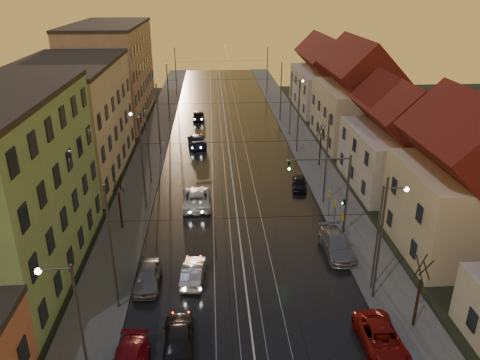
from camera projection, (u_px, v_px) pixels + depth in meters
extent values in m
cube|color=black|center=(229.00, 151.00, 60.10)|extent=(16.00, 120.00, 0.04)
cube|color=#4C4C4C|center=(151.00, 152.00, 59.50)|extent=(4.00, 120.00, 0.15)
cube|color=#4C4C4C|center=(306.00, 149.00, 60.65)|extent=(4.00, 120.00, 0.15)
cube|color=gray|center=(212.00, 151.00, 59.96)|extent=(0.06, 120.00, 0.03)
cube|color=gray|center=(223.00, 151.00, 60.04)|extent=(0.06, 120.00, 0.03)
cube|color=gray|center=(235.00, 150.00, 60.13)|extent=(0.06, 120.00, 0.03)
cube|color=gray|center=(246.00, 150.00, 60.21)|extent=(0.06, 120.00, 0.03)
cube|color=#B5AE8C|center=(71.00, 121.00, 51.24)|extent=(10.00, 20.00, 12.00)
cube|color=#8C6D5A|center=(112.00, 73.00, 72.90)|extent=(10.00, 24.00, 14.00)
cube|color=beige|center=(457.00, 210.00, 36.75)|extent=(8.50, 10.00, 7.00)
pyramid|color=#531313|center=(471.00, 145.00, 34.64)|extent=(8.67, 10.20, 3.80)
cube|color=beige|center=(396.00, 159.00, 48.89)|extent=(9.00, 12.00, 6.00)
pyramid|color=#531313|center=(401.00, 116.00, 47.09)|extent=(9.18, 12.24, 3.20)
cube|color=beige|center=(355.00, 114.00, 62.38)|extent=(9.00, 14.00, 7.50)
pyramid|color=#531313|center=(359.00, 71.00, 60.13)|extent=(9.18, 14.28, 4.00)
cube|color=beige|center=(324.00, 90.00, 79.11)|extent=(9.00, 16.00, 6.50)
pyramid|color=#531313|center=(326.00, 59.00, 77.16)|extent=(9.18, 16.32, 3.50)
cylinder|color=#595B60|center=(112.00, 250.00, 29.36)|extent=(0.16, 0.16, 9.00)
cylinder|color=#595B60|center=(380.00, 241.00, 30.36)|extent=(0.16, 0.16, 9.00)
cylinder|color=#595B60|center=(143.00, 164.00, 43.15)|extent=(0.16, 0.16, 9.00)
cylinder|color=#595B60|center=(326.00, 160.00, 44.14)|extent=(0.16, 0.16, 9.00)
cylinder|color=#595B60|center=(158.00, 120.00, 56.93)|extent=(0.16, 0.16, 9.00)
cylinder|color=#595B60|center=(298.00, 118.00, 57.93)|extent=(0.16, 0.16, 9.00)
cylinder|color=#595B60|center=(168.00, 93.00, 70.72)|extent=(0.16, 0.16, 9.00)
cylinder|color=#595B60|center=(281.00, 92.00, 71.71)|extent=(0.16, 0.16, 9.00)
cylinder|color=#595B60|center=(176.00, 72.00, 87.26)|extent=(0.16, 0.16, 9.00)
cylinder|color=#595B60|center=(267.00, 71.00, 88.25)|extent=(0.16, 0.16, 9.00)
cylinder|color=#595B60|center=(82.00, 333.00, 23.12)|extent=(0.14, 0.14, 8.00)
cylinder|color=#595B60|center=(54.00, 269.00, 21.59)|extent=(1.60, 0.10, 0.10)
sphere|color=#FFD88C|center=(38.00, 271.00, 21.58)|extent=(0.32, 0.32, 0.32)
cylinder|color=#595B60|center=(377.00, 240.00, 31.48)|extent=(0.14, 0.14, 8.00)
cylinder|color=#595B60|center=(396.00, 188.00, 30.05)|extent=(1.60, 0.10, 0.10)
sphere|color=#FFD88C|center=(407.00, 189.00, 30.13)|extent=(0.32, 0.32, 0.32)
cylinder|color=#595B60|center=(148.00, 148.00, 48.85)|extent=(0.14, 0.14, 8.00)
cylinder|color=#595B60|center=(138.00, 113.00, 47.32)|extent=(1.60, 0.10, 0.10)
sphere|color=#FFD88C|center=(131.00, 114.00, 47.31)|extent=(0.32, 0.32, 0.32)
cylinder|color=#595B60|center=(290.00, 108.00, 64.56)|extent=(0.14, 0.14, 8.00)
cylinder|color=#595B60|center=(298.00, 80.00, 63.13)|extent=(1.60, 0.10, 0.10)
sphere|color=#FFD88C|center=(303.00, 81.00, 63.21)|extent=(0.32, 0.32, 0.32)
cylinder|color=#595B60|center=(347.00, 195.00, 39.00)|extent=(0.20, 0.20, 7.20)
cylinder|color=#595B60|center=(319.00, 159.00, 37.56)|extent=(5.20, 0.14, 0.14)
imported|color=black|center=(289.00, 167.00, 37.66)|extent=(0.15, 0.18, 0.90)
sphere|color=#19FF3F|center=(289.00, 169.00, 37.61)|extent=(0.20, 0.20, 0.20)
cylinder|color=black|center=(121.00, 211.00, 40.45)|extent=(0.18, 0.18, 3.50)
cylinder|color=black|center=(121.00, 184.00, 39.55)|extent=(0.37, 0.92, 1.61)
cylinder|color=black|center=(117.00, 183.00, 39.67)|extent=(0.91, 0.40, 1.61)
cylinder|color=black|center=(115.00, 185.00, 39.37)|extent=(0.37, 0.92, 1.61)
cylinder|color=black|center=(119.00, 185.00, 39.27)|extent=(0.84, 0.54, 1.62)
cylinder|color=black|center=(417.00, 304.00, 28.77)|extent=(0.18, 0.18, 3.50)
cylinder|color=black|center=(426.00, 268.00, 27.86)|extent=(0.37, 0.92, 1.61)
cylinder|color=black|center=(420.00, 267.00, 27.98)|extent=(0.91, 0.40, 1.61)
cylinder|color=black|center=(420.00, 270.00, 27.68)|extent=(0.37, 0.92, 1.61)
cylinder|color=black|center=(427.00, 271.00, 27.58)|extent=(0.84, 0.54, 1.62)
cylinder|color=black|center=(320.00, 152.00, 54.51)|extent=(0.18, 0.18, 3.50)
cylinder|color=black|center=(323.00, 131.00, 53.60)|extent=(0.37, 0.92, 1.61)
cylinder|color=black|center=(320.00, 130.00, 53.72)|extent=(0.91, 0.40, 1.61)
cylinder|color=black|center=(320.00, 131.00, 53.42)|extent=(0.37, 0.92, 1.61)
cylinder|color=black|center=(323.00, 132.00, 53.32)|extent=(0.84, 0.54, 1.62)
imported|color=black|center=(179.00, 336.00, 27.57)|extent=(1.95, 4.51, 1.52)
imported|color=#A5A5AA|center=(193.00, 272.00, 33.78)|extent=(1.85, 4.33, 1.39)
imported|color=silver|center=(197.00, 198.00, 45.14)|extent=(2.73, 5.72, 1.57)
imported|color=#161E43|center=(197.00, 140.00, 61.61)|extent=(2.83, 5.62, 1.56)
imported|color=black|center=(198.00, 115.00, 73.39)|extent=(1.74, 4.26, 1.45)
imported|color=gray|center=(148.00, 276.00, 33.23)|extent=(1.79, 4.37, 1.48)
imported|color=maroon|center=(381.00, 339.00, 27.45)|extent=(2.35, 4.98, 1.38)
imported|color=gray|center=(337.00, 245.00, 37.17)|extent=(2.22, 5.26, 1.51)
imported|color=black|center=(299.00, 183.00, 48.94)|extent=(1.93, 3.77, 1.23)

